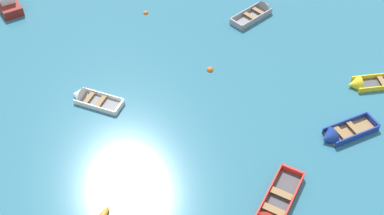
% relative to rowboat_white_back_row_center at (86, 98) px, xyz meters
% --- Properties ---
extents(rowboat_white_back_row_center, '(3.67, 2.31, 1.18)m').
position_rel_rowboat_white_back_row_center_xyz_m(rowboat_white_back_row_center, '(0.00, 0.00, 0.00)').
color(rowboat_white_back_row_center, gray).
rests_on(rowboat_white_back_row_center, ground_plane).
extents(rowboat_grey_cluster_outer, '(3.71, 3.68, 1.23)m').
position_rel_rowboat_white_back_row_center_xyz_m(rowboat_grey_cluster_outer, '(11.94, 10.15, 0.05)').
color(rowboat_grey_cluster_outer, gray).
rests_on(rowboat_grey_cluster_outer, ground_plane).
extents(rowboat_deep_blue_outer_left, '(3.91, 2.77, 1.17)m').
position_rel_rowboat_white_back_row_center_xyz_m(rowboat_deep_blue_outer_left, '(15.79, -2.72, 0.05)').
color(rowboat_deep_blue_outer_left, '#99754C').
rests_on(rowboat_deep_blue_outer_left, ground_plane).
extents(rowboat_yellow_near_camera, '(4.28, 1.88, 1.14)m').
position_rel_rowboat_white_back_row_center_xyz_m(rowboat_yellow_near_camera, '(18.46, 1.90, 0.02)').
color(rowboat_yellow_near_camera, '#4C4C51').
rests_on(rowboat_yellow_near_camera, ground_plane).
extents(rowboat_red_distant_center, '(3.17, 4.59, 1.26)m').
position_rel_rowboat_white_back_row_center_xyz_m(rowboat_red_distant_center, '(11.31, -8.33, 0.05)').
color(rowboat_red_distant_center, '#4C4C51').
rests_on(rowboat_red_distant_center, ground_plane).
extents(mooring_buoy_near_foreground, '(0.47, 0.47, 0.47)m').
position_rel_rowboat_white_back_row_center_xyz_m(mooring_buoy_near_foreground, '(8.05, 3.16, -0.16)').
color(mooring_buoy_near_foreground, orange).
rests_on(mooring_buoy_near_foreground, ground_plane).
extents(mooring_buoy_central, '(0.40, 0.40, 0.40)m').
position_rel_rowboat_white_back_row_center_xyz_m(mooring_buoy_central, '(2.90, 9.88, -0.16)').
color(mooring_buoy_central, orange).
rests_on(mooring_buoy_central, ground_plane).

